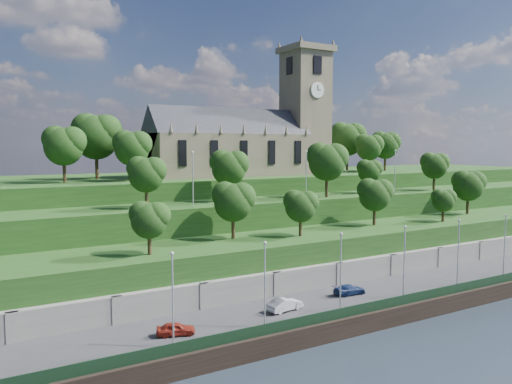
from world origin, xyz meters
TOP-DOWN VIEW (x-y plane):
  - ground at (0.00, 0.00)m, footprint 320.00×320.00m
  - promenade at (0.00, 6.00)m, footprint 160.00×12.00m
  - quay_wall at (0.00, -0.05)m, footprint 160.00×0.50m
  - fence at (0.00, 0.60)m, footprint 160.00×0.10m
  - retaining_wall at (0.00, 11.97)m, footprint 160.00×2.10m
  - embankment_lower at (0.00, 18.00)m, footprint 160.00×12.00m
  - embankment_upper at (0.00, 29.00)m, footprint 160.00×10.00m
  - hilltop at (0.00, 50.00)m, footprint 160.00×32.00m
  - church at (0.79, 45.98)m, footprint 38.60×12.35m
  - trees_lower at (3.52, 18.63)m, footprint 68.08×8.89m
  - trees_upper at (1.84, 28.04)m, footprint 63.45×8.88m
  - trees_hilltop at (0.50, 45.73)m, footprint 76.72×16.56m
  - lamp_posts_promenade at (-2.00, 2.50)m, footprint 60.36×0.36m
  - lamp_posts_upper at (0.00, 26.00)m, footprint 40.36×0.36m
  - car_left at (-30.76, 5.16)m, footprint 4.13×2.64m
  - car_middle at (-17.26, 5.90)m, footprint 4.61×2.17m
  - car_right at (-6.74, 7.02)m, footprint 4.45×2.09m

SIDE VIEW (x-z plane):
  - ground at x=0.00m, z-range 0.00..0.00m
  - promenade at x=0.00m, z-range 0.00..2.00m
  - quay_wall at x=0.00m, z-range 0.00..2.20m
  - retaining_wall at x=0.00m, z-range 0.00..5.00m
  - fence at x=0.00m, z-range 2.00..3.20m
  - car_right at x=-6.74m, z-range 2.00..3.25m
  - car_left at x=-30.76m, z-range 2.00..3.31m
  - car_middle at x=-17.26m, z-range 2.00..3.46m
  - embankment_lower at x=0.00m, z-range 0.00..8.00m
  - embankment_upper at x=0.00m, z-range 0.00..12.00m
  - lamp_posts_promenade at x=-2.00m, z-range 2.63..11.75m
  - hilltop at x=0.00m, z-range 0.00..15.00m
  - trees_lower at x=3.52m, z-range 8.92..17.15m
  - lamp_posts_upper at x=0.00m, z-range 12.61..20.68m
  - trees_upper at x=1.84m, z-range 12.85..22.22m
  - trees_hilltop at x=0.50m, z-range 16.17..27.55m
  - church at x=0.79m, z-range 8.72..36.32m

